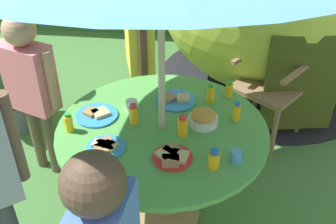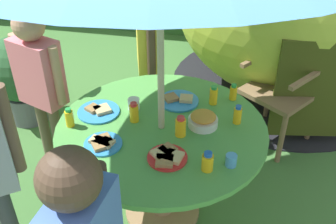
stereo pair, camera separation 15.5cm
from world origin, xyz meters
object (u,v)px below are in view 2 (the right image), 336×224
juice_bottle_center_back (69,118)px  juice_bottle_mid_left (181,127)px  plate_center_front (99,111)px  potted_plant (21,75)px  plate_far_left (179,100)px  plate_mid_right (103,143)px  juice_bottle_front_edge (238,115)px  plate_far_right (167,156)px  child_in_pink_shirt (38,72)px  cup_near (134,104)px  child_in_yellow_shirt (149,38)px  juice_bottle_near_left (233,92)px  wooden_chair (289,73)px  snack_bowl (203,120)px  juice_bottle_back_edge (213,96)px  juice_bottle_near_right (134,113)px  cup_far (231,160)px  garden_table (162,149)px  juice_bottle_spot_a (208,162)px

juice_bottle_center_back → juice_bottle_mid_left: juice_bottle_mid_left is taller
plate_center_front → juice_bottle_mid_left: juice_bottle_mid_left is taller
potted_plant → juice_bottle_center_back: 1.28m
plate_center_front → plate_far_left: same height
plate_far_left → plate_mid_right: 0.58m
juice_bottle_front_edge → plate_far_right: bearing=-130.8°
child_in_pink_shirt → juice_bottle_front_edge: size_ratio=10.38×
potted_plant → juice_bottle_center_back: size_ratio=6.50×
plate_mid_right → cup_near: cup_near is taller
potted_plant → juice_bottle_center_back: (0.85, -0.90, 0.33)m
child_in_yellow_shirt → juice_bottle_near_left: (0.65, -0.51, -0.07)m
plate_center_front → child_in_yellow_shirt: bearing=82.2°
wooden_chair → snack_bowl: wooden_chair is taller
child_in_yellow_shirt → plate_mid_right: 1.10m
potted_plant → plate_far_right: (1.43, -1.07, 0.29)m
juice_bottle_near_left → child_in_pink_shirt: bearing=-178.1°
plate_center_front → plate_mid_right: same height
child_in_pink_shirt → cup_near: child_in_pink_shirt is taller
child_in_pink_shirt → juice_bottle_back_edge: (1.15, -0.03, -0.01)m
potted_plant → juice_bottle_back_edge: 1.72m
plate_center_front → juice_bottle_back_edge: juice_bottle_back_edge is taller
child_in_pink_shirt → juice_bottle_near_left: (1.26, 0.04, -0.02)m
plate_far_right → juice_bottle_near_right: 0.38m
juice_bottle_near_left → juice_bottle_front_edge: 0.25m
plate_center_front → potted_plant: bearing=142.0°
child_in_yellow_shirt → plate_far_right: child_in_yellow_shirt is taller
child_in_pink_shirt → juice_bottle_mid_left: bearing=-0.4°
child_in_yellow_shirt → snack_bowl: size_ratio=7.58×
potted_plant → juice_bottle_center_back: bearing=-46.8°
plate_mid_right → juice_bottle_back_edge: juice_bottle_back_edge is taller
juice_bottle_back_edge → cup_near: bearing=-161.7°
snack_bowl → juice_bottle_mid_left: 0.16m
child_in_pink_shirt → juice_bottle_mid_left: size_ratio=9.86×
cup_near → plate_far_right: bearing=-54.5°
juice_bottle_back_edge → cup_near: 0.48m
cup_far → juice_bottle_back_edge: bearing=105.3°
child_in_pink_shirt → potted_plant: bearing=153.4°
garden_table → plate_far_left: size_ratio=4.92×
child_in_pink_shirt → plate_far_right: bearing=-10.6°
plate_far_right → juice_bottle_mid_left: bearing=80.9°
wooden_chair → cup_near: bearing=-100.9°
juice_bottle_center_back → juice_bottle_mid_left: 0.62m
plate_center_front → juice_bottle_front_edge: (0.80, 0.06, 0.04)m
juice_bottle_spot_a → juice_bottle_back_edge: bearing=93.4°
garden_table → juice_bottle_spot_a: 0.46m
garden_table → juice_bottle_near_left: (0.37, 0.37, 0.21)m
potted_plant → plate_mid_right: size_ratio=3.69×
juice_bottle_front_edge → wooden_chair: bearing=68.4°
potted_plant → juice_bottle_back_edge: size_ratio=6.14×
juice_bottle_spot_a → cup_far: bearing=25.6°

